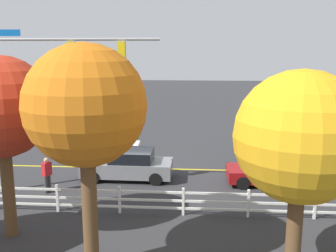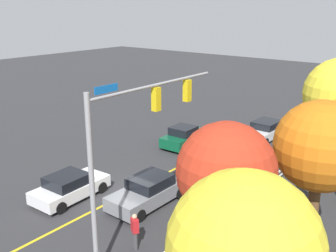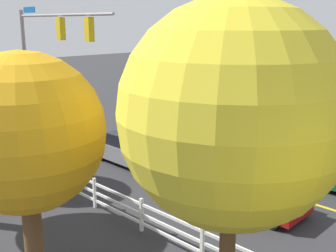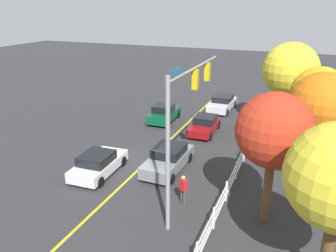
# 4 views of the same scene
# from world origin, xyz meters

# --- Properties ---
(ground_plane) EXTENTS (120.00, 120.00, 0.00)m
(ground_plane) POSITION_xyz_m (0.00, 0.00, 0.00)
(ground_plane) COLOR #2D2D30
(lane_center_stripe) EXTENTS (28.00, 0.16, 0.01)m
(lane_center_stripe) POSITION_xyz_m (-4.00, 0.00, 0.00)
(lane_center_stripe) COLOR gold
(lane_center_stripe) RESTS_ON ground_plane
(signal_assembly) EXTENTS (7.61, 0.37, 7.44)m
(signal_assembly) POSITION_xyz_m (3.34, 4.00, 5.23)
(signal_assembly) COLOR gray
(signal_assembly) RESTS_ON ground_plane
(car_0) EXTENTS (4.33, 2.17, 1.42)m
(car_0) POSITION_xyz_m (2.18, -2.04, 0.69)
(car_0) COLOR silver
(car_0) RESTS_ON ground_plane
(car_1) EXTENTS (4.62, 2.08, 1.53)m
(car_1) POSITION_xyz_m (-0.03, 1.73, 0.73)
(car_1) COLOR slate
(car_1) RESTS_ON ground_plane
(car_2) EXTENTS (4.09, 2.04, 1.54)m
(car_2) POSITION_xyz_m (-8.56, -2.13, 0.72)
(car_2) COLOR #0C4C2D
(car_2) RESTS_ON ground_plane
(car_3) EXTENTS (4.16, 1.97, 1.39)m
(car_3) POSITION_xyz_m (-7.19, 2.04, 0.66)
(car_3) COLOR maroon
(car_3) RESTS_ON ground_plane
(car_4) EXTENTS (4.61, 2.10, 1.43)m
(car_4) POSITION_xyz_m (-13.89, 1.88, 0.70)
(car_4) COLOR silver
(car_4) RESTS_ON ground_plane
(pedestrian) EXTENTS (0.42, 0.48, 1.69)m
(pedestrian) POSITION_xyz_m (3.41, 3.98, 0.93)
(pedestrian) COLOR #3F3F42
(pedestrian) RESTS_ON ground_plane
(white_rail_fence) EXTENTS (26.10, 0.10, 1.15)m
(white_rail_fence) POSITION_xyz_m (-3.00, 6.01, 0.60)
(white_rail_fence) COLOR white
(white_rail_fence) RESTS_ON ground_plane
(tree_0) EXTENTS (3.51, 3.51, 6.84)m
(tree_0) POSITION_xyz_m (-0.35, 10.14, 5.02)
(tree_0) COLOR brown
(tree_0) RESTS_ON ground_plane
(tree_2) EXTENTS (3.81, 3.81, 6.52)m
(tree_2) POSITION_xyz_m (6.63, 10.66, 4.58)
(tree_2) COLOR brown
(tree_2) RESTS_ON ground_plane
(tree_5) EXTENTS (3.50, 3.50, 6.45)m
(tree_5) POSITION_xyz_m (3.15, 8.14, 4.66)
(tree_5) COLOR brown
(tree_5) RESTS_ON ground_plane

